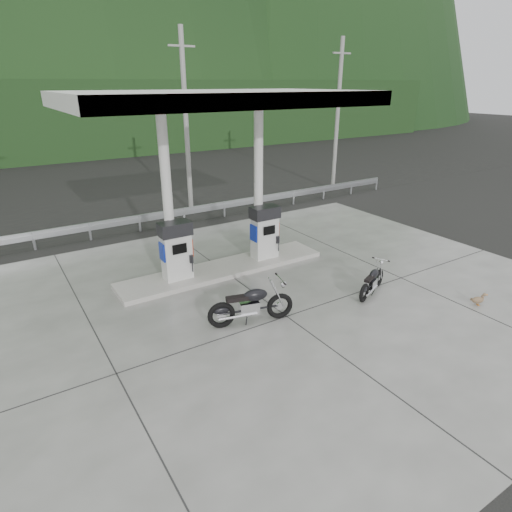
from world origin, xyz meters
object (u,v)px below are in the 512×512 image
gas_pump_right (265,232)px  gas_pump_left (176,251)px  motorcycle_left (251,305)px  motorcycle_right (372,281)px  duck (478,300)px

gas_pump_right → gas_pump_left: bearing=180.0°
motorcycle_left → motorcycle_right: 3.88m
gas_pump_right → motorcycle_left: 4.17m
gas_pump_right → motorcycle_right: size_ratio=1.10×
motorcycle_left → duck: (5.81, -2.59, -0.35)m
gas_pump_left → duck: size_ratio=4.20×
motorcycle_right → duck: 2.88m
gas_pump_left → motorcycle_left: 3.35m
gas_pump_left → duck: bearing=-42.1°
gas_pump_right → duck: size_ratio=4.20×
gas_pump_right → duck: gas_pump_right is taller
motorcycle_right → duck: motorcycle_right is taller
motorcycle_right → gas_pump_right: bearing=85.8°
gas_pump_left → gas_pump_right: (3.20, 0.00, 0.00)m
motorcycle_left → duck: bearing=-9.3°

